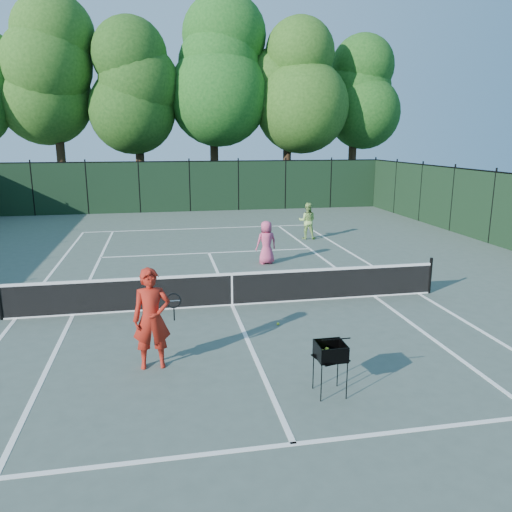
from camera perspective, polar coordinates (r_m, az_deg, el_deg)
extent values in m
plane|color=#45544B|center=(13.58, -2.75, -5.64)|extent=(90.00, 90.00, 0.00)
cube|color=white|center=(13.96, -25.79, -6.46)|extent=(0.10, 23.77, 0.01)
cube|color=white|center=(15.29, 18.10, -4.10)|extent=(0.10, 23.77, 0.01)
cube|color=white|center=(13.66, -20.21, -6.35)|extent=(0.10, 23.77, 0.01)
cube|color=white|center=(14.69, 13.40, -4.50)|extent=(0.10, 23.77, 0.01)
cube|color=white|center=(25.05, -6.62, 3.13)|extent=(10.97, 0.10, 0.01)
cube|color=white|center=(7.91, 4.32, -20.63)|extent=(8.23, 0.10, 0.01)
cube|color=white|center=(19.70, -5.40, 0.36)|extent=(8.23, 0.10, 0.01)
cube|color=white|center=(13.57, -2.75, -5.63)|extent=(0.10, 12.80, 0.01)
cube|color=black|center=(13.43, -2.77, -3.81)|extent=(11.60, 0.03, 0.85)
cube|color=white|center=(13.32, -2.79, -2.08)|extent=(11.60, 0.05, 0.07)
cube|color=white|center=(13.57, -2.75, -5.56)|extent=(11.60, 0.05, 0.04)
cube|color=white|center=(13.43, -2.77, -3.81)|extent=(0.05, 0.04, 0.91)
cylinder|color=black|center=(15.30, 19.28, -2.12)|extent=(0.09, 0.09, 1.06)
cube|color=black|center=(30.90, -7.58, 7.84)|extent=(24.00, 0.05, 3.00)
cylinder|color=black|center=(35.32, -21.27, 9.21)|extent=(0.56, 0.56, 4.80)
ellipsoid|color=#204A15|center=(35.52, -22.17, 19.39)|extent=(6.80, 6.80, 10.54)
cylinder|color=black|center=(34.61, -13.03, 9.28)|extent=(0.56, 0.56, 4.30)
ellipsoid|color=#194012|center=(34.69, -13.54, 18.54)|extent=(6.00, 6.00, 9.30)
cylinder|color=black|center=(35.27, -4.77, 10.21)|extent=(0.56, 0.56, 5.00)
ellipsoid|color=#154A16|center=(35.51, -4.98, 20.78)|extent=(7.00, 7.00, 10.85)
cylinder|color=black|center=(35.48, 3.54, 9.93)|extent=(0.56, 0.56, 4.60)
ellipsoid|color=#204915|center=(35.61, 3.68, 19.39)|extent=(6.20, 6.20, 9.61)
cylinder|color=black|center=(37.50, 10.88, 9.75)|extent=(0.56, 0.56, 4.40)
ellipsoid|color=#154213|center=(37.59, 11.27, 18.20)|extent=(5.80, 5.80, 8.99)
imported|color=#A41E12|center=(9.94, -11.83, -7.02)|extent=(0.75, 0.50, 2.01)
cylinder|color=black|center=(10.30, -9.34, -6.50)|extent=(0.03, 0.03, 0.30)
torus|color=black|center=(10.21, -9.40, -5.07)|extent=(0.30, 0.10, 0.30)
imported|color=#CB476F|center=(17.80, 1.19, 1.56)|extent=(0.84, 0.63, 1.55)
imported|color=#92C060|center=(22.36, 5.89, 4.01)|extent=(0.93, 0.82, 1.62)
cylinder|color=black|center=(8.85, 7.47, -14.24)|extent=(0.02, 0.02, 0.67)
cylinder|color=black|center=(8.99, 10.34, -13.88)|extent=(0.02, 0.02, 0.67)
cylinder|color=black|center=(9.24, 6.56, -12.96)|extent=(0.02, 0.02, 0.67)
cylinder|color=black|center=(9.37, 9.31, -12.64)|extent=(0.02, 0.02, 0.67)
cube|color=black|center=(8.90, 8.53, -10.67)|extent=(0.60, 0.60, 0.28)
sphere|color=#D8EF30|center=(8.94, 8.51, -11.16)|extent=(0.07, 0.07, 0.07)
sphere|color=#D8EF30|center=(8.94, 8.51, -11.16)|extent=(0.07, 0.07, 0.07)
sphere|color=#D8EF30|center=(8.94, 8.51, -11.16)|extent=(0.07, 0.07, 0.07)
sphere|color=#D8EF30|center=(8.94, 8.51, -11.16)|extent=(0.07, 0.07, 0.07)
sphere|color=#D8EF30|center=(8.94, 8.51, -11.16)|extent=(0.07, 0.07, 0.07)
sphere|color=#D8EF30|center=(8.94, 8.51, -11.16)|extent=(0.07, 0.07, 0.07)
sphere|color=#D8EF30|center=(8.94, 8.51, -11.16)|extent=(0.07, 0.07, 0.07)
sphere|color=#D8EF30|center=(8.94, 8.51, -11.16)|extent=(0.07, 0.07, 0.07)
sphere|color=#D8EF30|center=(8.94, 8.51, -11.16)|extent=(0.07, 0.07, 0.07)
sphere|color=#D8EF30|center=(8.94, 8.51, -11.16)|extent=(0.07, 0.07, 0.07)
sphere|color=#D8EF30|center=(8.94, 8.51, -11.16)|extent=(0.07, 0.07, 0.07)
sphere|color=#D8EF30|center=(8.94, 8.51, -11.16)|extent=(0.07, 0.07, 0.07)
sphere|color=#D8EF30|center=(8.94, 8.51, -11.16)|extent=(0.07, 0.07, 0.07)
sphere|color=#D8EF30|center=(8.94, 8.51, -11.16)|extent=(0.07, 0.07, 0.07)
sphere|color=#D8EF30|center=(8.94, 8.51, -11.16)|extent=(0.07, 0.07, 0.07)
sphere|color=#D8EF30|center=(8.94, 8.51, -11.16)|extent=(0.07, 0.07, 0.07)
sphere|color=#D8EF30|center=(8.94, 8.51, -11.16)|extent=(0.07, 0.07, 0.07)
sphere|color=#D8EF30|center=(8.94, 8.51, -11.16)|extent=(0.07, 0.07, 0.07)
sphere|color=#C0E02D|center=(12.18, 2.54, -7.74)|extent=(0.07, 0.07, 0.07)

